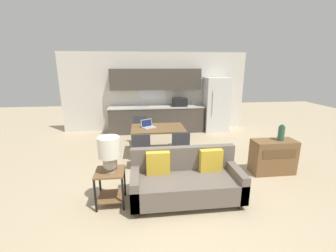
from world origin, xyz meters
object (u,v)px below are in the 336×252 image
at_px(dining_chair_near_left, 141,148).
at_px(laptop, 148,125).
at_px(dining_table, 158,130).
at_px(side_table, 110,182).
at_px(dining_chair_near_right, 180,146).
at_px(table_lamp, 109,151).
at_px(refrigerator, 216,105).
at_px(couch, 186,180).
at_px(vase, 281,133).
at_px(dining_chair_far_left, 141,128).
at_px(credenza, 273,157).

bearing_deg(dining_chair_near_left, laptop, -100.49).
distance_m(dining_table, dining_chair_near_left, 0.95).
relative_size(side_table, dining_chair_near_left, 0.71).
xyz_separation_m(dining_chair_near_left, dining_chair_near_right, (0.86, 0.04, 0.00)).
bearing_deg(table_lamp, refrigerator, 52.69).
bearing_deg(side_table, laptop, 71.86).
relative_size(couch, vase, 5.50).
bearing_deg(side_table, couch, -0.28).
distance_m(couch, side_table, 1.26).
height_order(couch, dining_chair_near_left, couch).
bearing_deg(dining_chair_near_right, dining_chair_far_left, -63.65).
xyz_separation_m(refrigerator, credenza, (0.17, -3.35, -0.56)).
bearing_deg(dining_chair_near_left, dining_table, -116.12).
bearing_deg(dining_chair_near_right, dining_table, -63.57).
height_order(refrigerator, dining_chair_near_left, refrigerator).
bearing_deg(table_lamp, dining_chair_near_right, 43.83).
distance_m(refrigerator, table_lamp, 5.16).
bearing_deg(credenza, dining_chair_near_left, 169.46).
xyz_separation_m(credenza, laptop, (-2.62, 1.39, 0.40)).
bearing_deg(vase, side_table, -167.72).
xyz_separation_m(dining_table, dining_chair_near_right, (0.43, -0.79, -0.18)).
xyz_separation_m(vase, dining_chair_near_right, (-2.06, 0.55, -0.40)).
bearing_deg(refrigerator, vase, -84.98).
distance_m(refrigerator, dining_chair_near_right, 3.33).
xyz_separation_m(table_lamp, dining_chair_near_right, (1.36, 1.31, -0.46)).
bearing_deg(side_table, vase, 12.28).
distance_m(dining_chair_far_left, laptop, 0.84).
bearing_deg(side_table, dining_chair_near_right, 43.32).
bearing_deg(side_table, refrigerator, 52.49).
bearing_deg(credenza, side_table, -167.34).
bearing_deg(refrigerator, table_lamp, -127.31).
height_order(vase, laptop, vase).
relative_size(side_table, credenza, 0.66).
height_order(side_table, laptop, laptop).
xyz_separation_m(couch, vase, (2.17, 0.75, 0.54)).
relative_size(dining_table, table_lamp, 2.31).
xyz_separation_m(dining_chair_far_left, dining_chair_near_left, (0.01, -1.64, 0.00)).
distance_m(side_table, dining_chair_near_left, 1.37).
distance_m(table_lamp, vase, 3.50).
height_order(table_lamp, dining_chair_near_left, table_lamp).
xyz_separation_m(refrigerator, couch, (-1.88, -4.10, -0.58)).
xyz_separation_m(dining_chair_far_left, dining_chair_near_right, (0.87, -1.60, 0.00)).
bearing_deg(dining_table, credenza, -29.69).
xyz_separation_m(table_lamp, dining_chair_near_left, (0.50, 1.27, -0.46)).
xyz_separation_m(credenza, vase, (0.12, 0.00, 0.52)).
bearing_deg(side_table, table_lamp, -20.56).
bearing_deg(credenza, dining_table, 150.31).
bearing_deg(dining_table, table_lamp, -113.90).
bearing_deg(dining_chair_near_left, dining_chair_near_right, -176.14).
distance_m(dining_table, side_table, 2.31).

